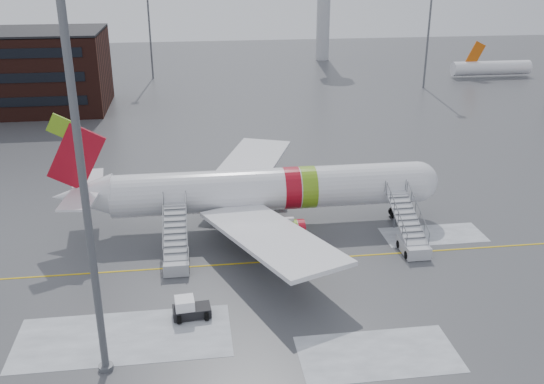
{
  "coord_description": "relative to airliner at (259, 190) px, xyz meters",
  "views": [
    {
      "loc": [
        -0.9,
        -44.36,
        23.59
      ],
      "look_at": [
        5.77,
        4.25,
        4.0
      ],
      "focal_mm": 40.0,
      "sensor_mm": 36.0,
      "label": 1
    }
  ],
  "objects": [
    {
      "name": "pushback_tug",
      "position": [
        -6.52,
        -14.41,
        -2.76
      ],
      "size": [
        2.7,
        2.12,
        1.48
      ],
      "color": "black",
      "rests_on": "ground"
    },
    {
      "name": "light_mast_near",
      "position": [
        -11.6,
        -19.43,
        10.7
      ],
      "size": [
        1.2,
        1.2,
        27.43
      ],
      "color": "#595B60",
      "rests_on": "ground"
    },
    {
      "name": "light_mast_far_ne",
      "position": [
        37.18,
        55.75,
        10.42
      ],
      "size": [
        1.2,
        1.2,
        24.25
      ],
      "color": "#595B60",
      "rests_on": "ground"
    },
    {
      "name": "ground",
      "position": [
        -4.82,
        -6.25,
        -3.42
      ],
      "size": [
        260.0,
        260.0,
        0.0
      ],
      "primitive_type": "plane",
      "color": "#494C4F",
      "rests_on": "ground"
    },
    {
      "name": "airstair_fwd",
      "position": [
        12.18,
        -6.54,
        -2.35
      ],
      "size": [
        2.05,
        7.7,
        3.48
      ],
      "color": "silver",
      "rests_on": "ground"
    },
    {
      "name": "airliner",
      "position": [
        0.0,
        0.0,
        0.0
      ],
      "size": [
        35.03,
        32.97,
        11.18
      ],
      "color": "white",
      "rests_on": "ground"
    },
    {
      "name": "airstair_aft",
      "position": [
        -7.48,
        -6.54,
        -2.35
      ],
      "size": [
        2.05,
        7.7,
        3.48
      ],
      "color": "#A9ACB0",
      "rests_on": "ground"
    },
    {
      "name": "light_mast_far_n",
      "position": [
        -12.82,
        71.75,
        10.42
      ],
      "size": [
        1.2,
        1.2,
        24.25
      ],
      "color": "#595B60",
      "rests_on": "ground"
    },
    {
      "name": "distant_aircraft",
      "position": [
        57.68,
        57.75,
        -3.42
      ],
      "size": [
        35.0,
        18.0,
        8.0
      ],
      "primitive_type": null,
      "color": "#D8590C",
      "rests_on": "ground"
    }
  ]
}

